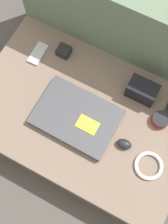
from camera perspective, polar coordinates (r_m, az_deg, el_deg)
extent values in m
plane|color=#4C4742|center=(1.49, 0.00, -2.13)|extent=(8.00, 8.00, 0.00)
cube|color=#7A6656|center=(1.42, 0.00, -1.25)|extent=(0.97, 0.63, 0.15)
cube|color=#60755B|center=(1.43, 8.09, 15.11)|extent=(0.97, 0.20, 0.51)
cube|color=#47474C|center=(1.33, -1.42, -0.88)|extent=(0.35, 0.25, 0.03)
cube|color=yellow|center=(1.30, 0.64, -2.33)|extent=(0.09, 0.06, 0.00)
ellipsoid|color=black|center=(1.30, 7.36, -5.83)|extent=(0.07, 0.05, 0.03)
cylinder|color=red|center=(1.37, 13.76, -1.45)|extent=(0.08, 0.08, 0.02)
cylinder|color=#232328|center=(1.35, 13.91, -1.26)|extent=(0.07, 0.07, 0.01)
cube|color=#B7B7BC|center=(1.48, -8.43, 10.55)|extent=(0.06, 0.12, 0.01)
cube|color=black|center=(1.36, 10.60, 3.88)|extent=(0.13, 0.08, 0.09)
cube|color=black|center=(1.46, -3.71, 11.07)|extent=(0.06, 0.06, 0.04)
torus|color=white|center=(1.31, 11.74, -9.60)|extent=(0.12, 0.12, 0.02)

